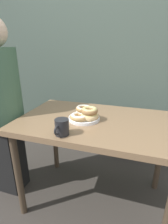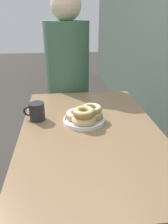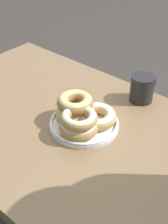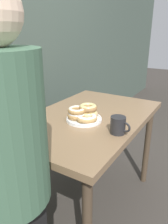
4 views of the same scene
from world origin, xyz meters
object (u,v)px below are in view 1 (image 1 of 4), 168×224
(donut_plate, at_px, (85,114))
(coffee_mug, at_px, (62,127))
(person_figure, at_px, (0,107))
(dining_table, at_px, (96,131))

(donut_plate, height_order, coffee_mug, coffee_mug)
(donut_plate, bearing_deg, person_figure, -174.59)
(dining_table, relative_size, person_figure, 0.78)
(donut_plate, relative_size, person_figure, 0.17)
(donut_plate, xyz_separation_m, person_figure, (-0.70, -0.07, 0.01))
(person_figure, bearing_deg, donut_plate, 5.41)
(coffee_mug, height_order, person_figure, person_figure)
(coffee_mug, bearing_deg, dining_table, 62.81)
(coffee_mug, relative_size, person_figure, 0.08)
(dining_table, bearing_deg, coffee_mug, -117.19)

